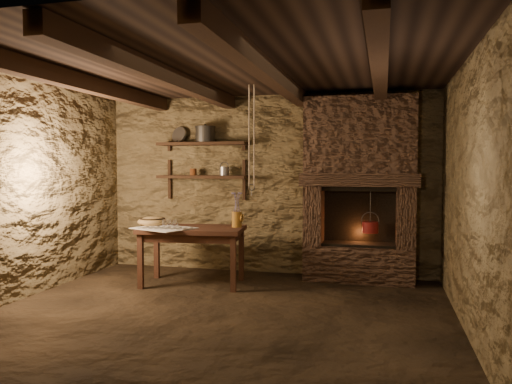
% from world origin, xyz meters
% --- Properties ---
extents(floor, '(4.50, 4.50, 0.00)m').
position_xyz_m(floor, '(0.00, 0.00, 0.00)').
color(floor, black).
rests_on(floor, ground).
extents(back_wall, '(4.50, 0.04, 2.40)m').
position_xyz_m(back_wall, '(0.00, 2.00, 1.20)').
color(back_wall, '#483922').
rests_on(back_wall, floor).
extents(front_wall, '(4.50, 0.04, 2.40)m').
position_xyz_m(front_wall, '(0.00, -2.00, 1.20)').
color(front_wall, '#483922').
rests_on(front_wall, floor).
extents(left_wall, '(0.04, 4.00, 2.40)m').
position_xyz_m(left_wall, '(-2.25, 0.00, 1.20)').
color(left_wall, '#483922').
rests_on(left_wall, floor).
extents(right_wall, '(0.04, 4.00, 2.40)m').
position_xyz_m(right_wall, '(2.25, 0.00, 1.20)').
color(right_wall, '#483922').
rests_on(right_wall, floor).
extents(ceiling, '(4.50, 4.00, 0.04)m').
position_xyz_m(ceiling, '(0.00, 0.00, 2.40)').
color(ceiling, black).
rests_on(ceiling, back_wall).
extents(beam_far_left, '(0.14, 3.95, 0.16)m').
position_xyz_m(beam_far_left, '(-1.50, 0.00, 2.31)').
color(beam_far_left, black).
rests_on(beam_far_left, ceiling).
extents(beam_mid_left, '(0.14, 3.95, 0.16)m').
position_xyz_m(beam_mid_left, '(-0.50, 0.00, 2.31)').
color(beam_mid_left, black).
rests_on(beam_mid_left, ceiling).
extents(beam_mid_right, '(0.14, 3.95, 0.16)m').
position_xyz_m(beam_mid_right, '(0.50, 0.00, 2.31)').
color(beam_mid_right, black).
rests_on(beam_mid_right, ceiling).
extents(beam_far_right, '(0.14, 3.95, 0.16)m').
position_xyz_m(beam_far_right, '(1.50, 0.00, 2.31)').
color(beam_far_right, black).
rests_on(beam_far_right, ceiling).
extents(shelf_lower, '(1.25, 0.30, 0.04)m').
position_xyz_m(shelf_lower, '(-0.85, 1.84, 1.30)').
color(shelf_lower, black).
rests_on(shelf_lower, back_wall).
extents(shelf_upper, '(1.25, 0.30, 0.04)m').
position_xyz_m(shelf_upper, '(-0.85, 1.84, 1.75)').
color(shelf_upper, black).
rests_on(shelf_upper, back_wall).
extents(hearth, '(1.43, 0.51, 2.30)m').
position_xyz_m(hearth, '(1.25, 1.77, 1.23)').
color(hearth, '#3E2A1F').
rests_on(hearth, floor).
extents(work_table, '(1.31, 0.85, 0.70)m').
position_xyz_m(work_table, '(-0.70, 1.07, 0.38)').
color(work_table, black).
rests_on(work_table, floor).
extents(linen_cloth, '(0.80, 0.74, 0.01)m').
position_xyz_m(linen_cloth, '(-0.98, 0.87, 0.71)').
color(linen_cloth, silver).
rests_on(linen_cloth, work_table).
extents(pewter_cutlery_row, '(0.58, 0.41, 0.01)m').
position_xyz_m(pewter_cutlery_row, '(-0.98, 0.85, 0.72)').
color(pewter_cutlery_row, '#9C9A8E').
rests_on(pewter_cutlery_row, linen_cloth).
extents(drinking_glasses, '(0.21, 0.06, 0.08)m').
position_xyz_m(drinking_glasses, '(-0.96, 1.00, 0.75)').
color(drinking_glasses, white).
rests_on(drinking_glasses, linen_cloth).
extents(stoneware_jug, '(0.15, 0.15, 0.43)m').
position_xyz_m(stoneware_jug, '(-0.18, 1.22, 0.89)').
color(stoneware_jug, '#925F1C').
rests_on(stoneware_jug, work_table).
extents(wooden_bowl, '(0.42, 0.42, 0.13)m').
position_xyz_m(wooden_bowl, '(-1.27, 1.14, 0.75)').
color(wooden_bowl, olive).
rests_on(wooden_bowl, work_table).
extents(iron_stockpot, '(0.33, 0.33, 0.20)m').
position_xyz_m(iron_stockpot, '(-0.81, 1.84, 1.87)').
color(iron_stockpot, '#2D2C28').
rests_on(iron_stockpot, shelf_upper).
extents(tin_pan, '(0.25, 0.16, 0.23)m').
position_xyz_m(tin_pan, '(-1.24, 1.94, 1.88)').
color(tin_pan, '#999A95').
rests_on(tin_pan, shelf_upper).
extents(small_kettle, '(0.20, 0.17, 0.18)m').
position_xyz_m(small_kettle, '(-0.54, 1.84, 1.38)').
color(small_kettle, '#999A95').
rests_on(small_kettle, shelf_lower).
extents(rusty_tin, '(0.10, 0.10, 0.09)m').
position_xyz_m(rusty_tin, '(-0.99, 1.84, 1.37)').
color(rusty_tin, '#632E13').
rests_on(rusty_tin, shelf_lower).
extents(red_pot, '(0.26, 0.26, 0.54)m').
position_xyz_m(red_pot, '(1.39, 1.72, 0.70)').
color(red_pot, maroon).
rests_on(red_pot, hearth).
extents(hanging_ropes, '(0.08, 0.08, 1.20)m').
position_xyz_m(hanging_ropes, '(0.05, 1.05, 1.80)').
color(hanging_ropes, '#CDB390').
rests_on(hanging_ropes, ceiling).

